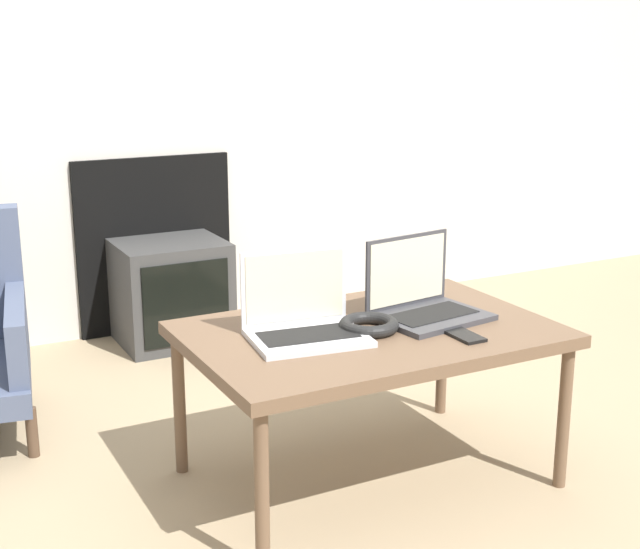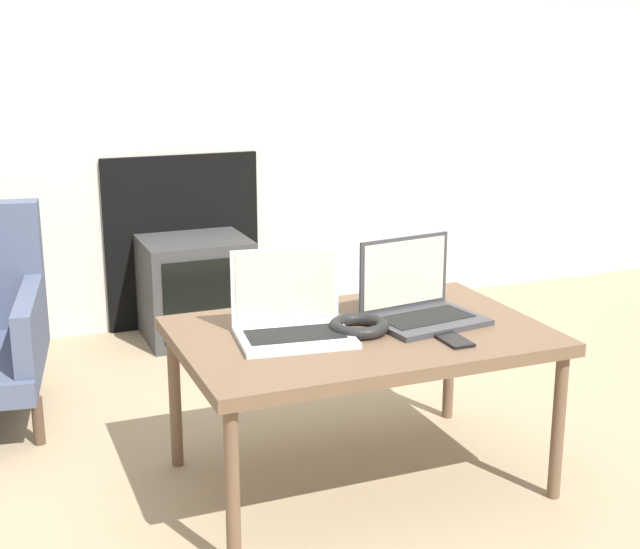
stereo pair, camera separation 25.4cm
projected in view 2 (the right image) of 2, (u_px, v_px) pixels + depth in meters
ground_plane at (383, 506)px, 2.46m from camera, size 14.00×14.00×0.00m
wall_back at (198, 29)px, 3.77m from camera, size 7.00×0.08×2.60m
table at (360, 342)px, 2.49m from camera, size 1.01×0.67×0.46m
laptop_left at (291, 318)px, 2.42m from camera, size 0.33×0.27×0.23m
laptop_right at (418, 302)px, 2.56m from camera, size 0.34×0.28×0.23m
headphones at (359, 326)px, 2.46m from camera, size 0.17×0.17×0.04m
phone at (451, 339)px, 2.40m from camera, size 0.06×0.15×0.01m
tv at (196, 288)px, 3.79m from camera, size 0.44×0.38×0.43m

